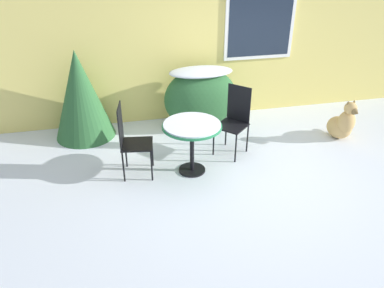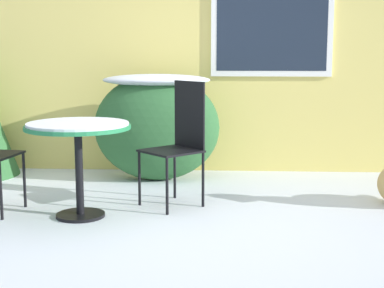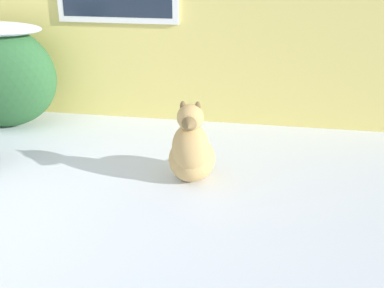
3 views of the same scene
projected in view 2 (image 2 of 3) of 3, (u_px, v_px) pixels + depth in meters
name	position (u px, v px, depth m)	size (l,w,h in m)	color
ground_plane	(188.00, 230.00, 4.37)	(16.00, 16.00, 0.00)	silver
house_wall	(204.00, 35.00, 6.30)	(8.00, 0.10, 2.93)	#E5D16B
shrub_left	(157.00, 124.00, 5.96)	(1.28, 0.71, 1.08)	#2D6033
patio_table	(78.00, 137.00, 4.61)	(0.83, 0.83, 0.76)	black
patio_chair_near_table	(179.00, 139.00, 5.00)	(0.60, 0.60, 1.06)	black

